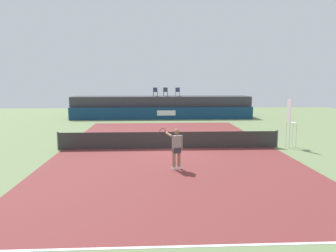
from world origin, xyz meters
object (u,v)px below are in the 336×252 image
Objects in this scene: tennis_player at (176,147)px; spectator_chair_left at (165,91)px; spectator_chair_center at (178,91)px; umpire_chair at (290,120)px; net_post_near at (58,141)px; tennis_ball at (120,143)px; net_post_far at (277,139)px; spectator_chair_far_left at (155,91)px.

spectator_chair_left is at bearing 88.93° from tennis_player.
spectator_chair_center reaches higher than tennis_player.
spectator_chair_left is 0.50× the size of tennis_player.
umpire_chair is 13.16m from net_post_near.
umpire_chair is 2.76× the size of net_post_near.
umpire_chair is at bearing -70.78° from spectator_chair_center.
spectator_chair_left is 14.50m from tennis_ball.
spectator_chair_left and spectator_chair_center have the same top height.
umpire_chair is 1.30m from net_post_far.
spectator_chair_center is at bearing 109.22° from umpire_chair.
tennis_ball is (-3.36, -13.86, -2.66)m from spectator_chair_left.
net_post_far is at bearing 0.00° from net_post_near.
tennis_ball is at bearing 171.89° from umpire_chair.
tennis_player is (-1.59, -19.34, -1.73)m from spectator_chair_center.
tennis_player is 26.03× the size of tennis_ball.
spectator_chair_center is at bearing 62.46° from net_post_near.
net_post_near is 7.60m from tennis_player.
net_post_far is (-0.71, 0.01, -1.09)m from umpire_chair.
net_post_far is at bearing -65.65° from spectator_chair_far_left.
umpire_chair is 1.56× the size of tennis_player.
spectator_chair_center is at bearing -8.70° from spectator_chair_left.
tennis_ball is at bearing -108.58° from spectator_chair_center.
net_post_near is at bearing -110.37° from spectator_chair_far_left.
spectator_chair_left reaches higher than umpire_chair.
net_post_near is 12.40m from net_post_far.
spectator_chair_left is at bearing 110.73° from net_post_far.
spectator_chair_left is 13.06× the size of tennis_ball.
spectator_chair_center is 0.89× the size of net_post_near.
tennis_ball is (-4.59, -13.67, -2.66)m from spectator_chair_center.
spectator_chair_left is 0.89× the size of net_post_far.
net_post_near is at bearing 179.97° from umpire_chair.
umpire_chair is at bearing -0.64° from net_post_far.
spectator_chair_left is 16.46m from net_post_far.
spectator_chair_center is at bearing 106.79° from net_post_far.
tennis_player is (-6.14, -4.27, 0.46)m from net_post_far.
net_post_far is 14.71× the size of tennis_ball.
spectator_chair_center is 13.06× the size of tennis_ball.
spectator_chair_far_left is 1.00× the size of spectator_chair_center.
spectator_chair_center is (2.27, 0.01, 0.00)m from spectator_chair_far_left.
net_post_far is at bearing 179.36° from umpire_chair.
spectator_chair_far_left reaches higher than net_post_far.
umpire_chair reaches higher than net_post_near.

